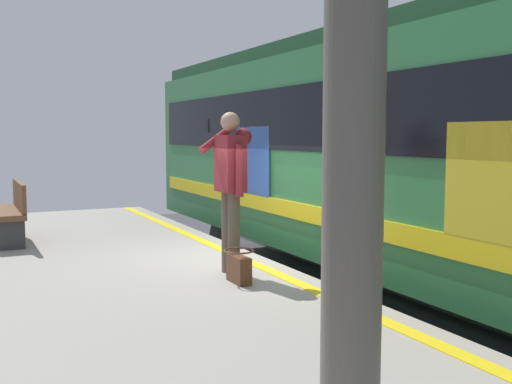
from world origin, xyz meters
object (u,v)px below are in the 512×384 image
(train_carriage, at_px, (434,147))
(station_column, at_px, (354,117))
(handbag, at_px, (239,267))
(bench, at_px, (11,210))
(passenger, at_px, (231,178))

(train_carriage, distance_m, station_column, 5.42)
(handbag, bearing_deg, bench, 28.63)
(passenger, distance_m, handbag, 1.03)
(train_carriage, relative_size, passenger, 7.53)
(passenger, xyz_separation_m, station_column, (-3.77, 1.00, 0.59))
(train_carriage, bearing_deg, station_column, 133.32)
(station_column, bearing_deg, handbag, -14.95)
(passenger, height_order, handbag, passenger)
(handbag, height_order, bench, bench)
(train_carriage, relative_size, bench, 9.22)
(passenger, bearing_deg, station_column, 165.20)
(handbag, xyz_separation_m, bench, (3.69, 2.01, 0.32))
(passenger, relative_size, handbag, 5.01)
(train_carriage, bearing_deg, handbag, 97.11)
(handbag, height_order, station_column, station_column)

